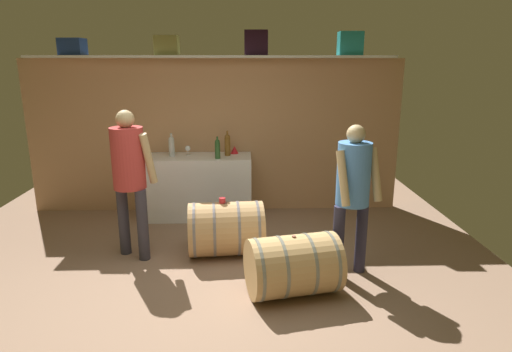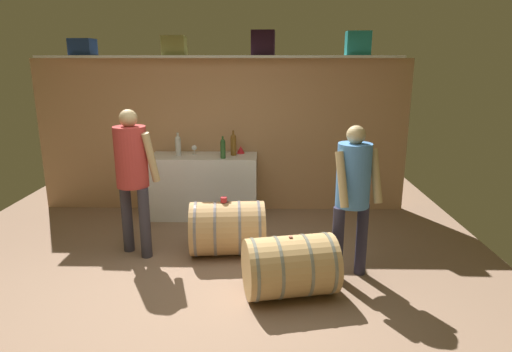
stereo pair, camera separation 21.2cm
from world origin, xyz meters
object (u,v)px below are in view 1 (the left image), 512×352
Objects in this scene: wine_bottle_amber at (227,144)px; visitor_tasting at (353,185)px; red_funnel at (234,150)px; wine_barrel_near at (226,229)px; winemaker_pouring at (129,169)px; work_cabinet at (199,187)px; toolcase_olive at (167,45)px; wine_barrel_far at (293,265)px; tasting_cup at (222,200)px; wine_bottle_clear at (172,146)px; toolcase_teal at (350,44)px; toolcase_navy at (73,47)px; toolcase_black at (256,43)px; wine_glass at (188,149)px; wine_bottle_green at (217,148)px.

wine_bottle_amber is 2.18m from visitor_tasting.
visitor_tasting is (1.17, -1.90, 0.03)m from red_funnel.
winemaker_pouring is at bearing 175.94° from wine_barrel_near.
wine_bottle_amber is at bearing 4.58° from work_cabinet.
toolcase_olive is at bearing 168.32° from wine_bottle_amber.
wine_barrel_far is 12.97× the size of tasting_cup.
winemaker_pouring reaches higher than wine_bottle_clear.
toolcase_teal is 3.21m from wine_barrel_far.
red_funnel is 0.13× the size of wine_barrel_near.
toolcase_navy is 4.00m from visitor_tasting.
work_cabinet is at bearing -27.24° from toolcase_olive.
wine_barrel_far is at bearing -72.95° from wine_bottle_amber.
toolcase_olive is 1.30m from wine_bottle_clear.
toolcase_black is at bearing 9.77° from wine_bottle_clear.
wine_barrel_far is at bearing 9.48° from visitor_tasting.
toolcase_olive is at bearing 152.99° from wine_glass.
red_funnel is at bearing 91.90° from wine_barrel_far.
work_cabinet is 4.27× the size of wine_bottle_amber.
wine_bottle_clear is at bearing 165.92° from wine_bottle_green.
work_cabinet is at bearing 107.19° from tasting_cup.
toolcase_black is at bearing 73.85° from tasting_cup.
toolcase_black reaches higher than tasting_cup.
toolcase_black is at bearing -87.52° from visitor_tasting.
work_cabinet is at bearing -4.38° from toolcase_navy.
winemaker_pouring is (-0.97, -0.01, 0.36)m from tasting_cup.
visitor_tasting is at bearing 19.13° from wine_barrel_far.
toolcase_navy is 1.78m from wine_bottle_clear.
toolcase_black is 1.44m from red_funnel.
winemaker_pouring is (-0.45, -1.32, 0.05)m from wine_glass.
winemaker_pouring is at bearing -128.31° from wine_bottle_green.
toolcase_olive is at bearing 152.43° from work_cabinet.
toolcase_teal is 3.26m from winemaker_pouring.
wine_bottle_amber reaches higher than wine_barrel_near.
tasting_cup is 1.41m from visitor_tasting.
red_funnel is at bearing 85.65° from winemaker_pouring.
wine_bottle_green is (-0.12, -0.19, -0.02)m from wine_bottle_amber.
toolcase_teal is 2.75m from tasting_cup.
visitor_tasting is (1.67, -1.74, 0.50)m from work_cabinet.
toolcase_black is 1.66m from wine_glass.
wine_bottle_amber is at bearing -124.87° from red_funnel.
toolcase_olive is 2.31m from tasting_cup.
wine_glass is 1.18× the size of red_funnel.
toolcase_teal reaches higher than wine_glass.
wine_bottle_clear is (-2.36, -0.20, -1.31)m from toolcase_teal.
toolcase_teal reaches higher than wine_bottle_amber.
wine_bottle_amber is 0.19m from red_funnel.
toolcase_navy is at bearing -177.98° from toolcase_teal.
toolcase_black is 0.22× the size of work_cabinet.
wine_glass is 0.14× the size of wine_barrel_far.
toolcase_black is 1.75m from wine_bottle_clear.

